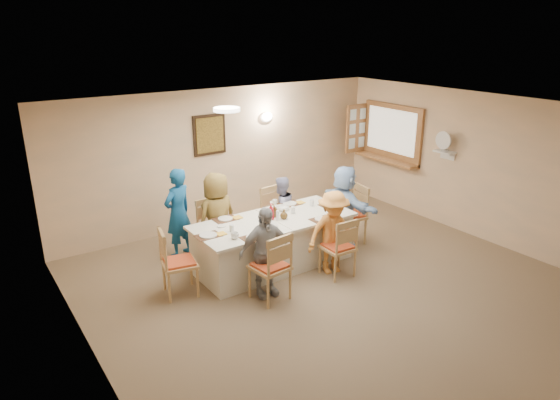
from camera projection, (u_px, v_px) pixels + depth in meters
ground at (349, 297)px, 6.87m from camera, size 7.00×7.00×0.00m
room_walls at (355, 193)px, 6.37m from camera, size 7.00×7.00×7.00m
wall_picture at (210, 135)px, 8.84m from camera, size 0.62×0.05×0.72m
wall_sconce at (267, 117)px, 9.40m from camera, size 0.26×0.09×0.18m
ceiling_light at (227, 109)px, 6.68m from camera, size 0.36×0.36×0.05m
serving_hatch at (392, 133)px, 9.95m from camera, size 0.06×1.50×1.15m
hatch_sill at (386, 159)px, 10.06m from camera, size 0.30×1.50×0.05m
shutter_door at (356, 128)px, 10.41m from camera, size 0.55×0.04×1.00m
fan_shelf at (445, 152)px, 8.90m from camera, size 0.22×0.36×0.03m
desk_fan at (444, 144)px, 8.83m from camera, size 0.30×0.30×0.28m
dining_table at (274, 242)px, 7.67m from camera, size 2.48×1.05×0.76m
chair_back_left at (214, 229)px, 7.94m from camera, size 0.48×0.48×0.94m
chair_back_right at (277, 214)px, 8.58m from camera, size 0.49×0.49×0.92m
chair_front_left at (270, 265)px, 6.69m from camera, size 0.53×0.53×0.99m
chair_front_right at (338, 246)px, 7.34m from camera, size 0.46×0.46×0.93m
chair_left_end at (179, 262)px, 6.80m from camera, size 0.55×0.55×0.97m
chair_right_end at (350, 215)px, 8.45m from camera, size 0.55×0.55×1.00m
diner_back_left at (217, 217)px, 7.76m from camera, size 0.87×0.72×1.43m
diner_back_right at (281, 210)px, 8.45m from camera, size 0.64×0.53×1.16m
diner_front_left at (265, 252)px, 6.73m from camera, size 0.82×0.47×1.29m
diner_front_right at (333, 233)px, 7.37m from camera, size 1.00×0.78×1.28m
diner_right_end at (344, 206)px, 8.32m from camera, size 1.30×0.48×1.38m
caregiver at (178, 213)px, 7.88m from camera, size 0.77×0.72×1.46m
placemat_fl at (254, 238)px, 6.89m from camera, size 0.36×0.27×0.01m
plate_fl at (254, 237)px, 6.89m from camera, size 0.23×0.23×0.01m
napkin_fl at (267, 235)px, 6.95m from camera, size 0.15×0.15×0.01m
placemat_fr at (322, 219)px, 7.53m from camera, size 0.35×0.26×0.01m
plate_fr at (322, 219)px, 7.53m from camera, size 0.22×0.22×0.01m
napkin_fr at (333, 218)px, 7.59m from camera, size 0.14×0.14×0.01m
placemat_bl at (225, 219)px, 7.54m from camera, size 0.36×0.27×0.01m
plate_bl at (225, 219)px, 7.54m from camera, size 0.22×0.22×0.01m
napkin_bl at (237, 217)px, 7.60m from camera, size 0.14×0.14×0.01m
placemat_br at (290, 204)px, 8.19m from camera, size 0.36×0.27×0.01m
plate_br at (290, 203)px, 8.18m from camera, size 0.22×0.22×0.01m
napkin_br at (300, 202)px, 8.24m from camera, size 0.13×0.13×0.01m
placemat_le at (208, 236)px, 6.95m from camera, size 0.35×0.26×0.01m
plate_le at (208, 235)px, 6.95m from camera, size 0.25×0.25×0.02m
napkin_le at (221, 234)px, 7.01m from camera, size 0.13×0.13×0.01m
placemat_re at (331, 205)px, 8.14m from camera, size 0.35×0.26×0.01m
plate_re at (331, 204)px, 8.13m from camera, size 0.25×0.25×0.02m
napkin_re at (341, 203)px, 8.19m from camera, size 0.14×0.14×0.01m
teacup_a at (235, 236)px, 6.85m from camera, size 0.16×0.16×0.09m
teacup_b at (275, 202)px, 8.17m from camera, size 0.12×0.12×0.08m
bowl_a at (270, 226)px, 7.23m from camera, size 0.36×0.36×0.06m
bowl_b at (283, 208)px, 7.91m from camera, size 0.32×0.32×0.06m
condiment_ketchup at (271, 212)px, 7.50m from camera, size 0.14×0.14×0.25m
condiment_brown at (274, 210)px, 7.62m from camera, size 0.16×0.16×0.20m
condiment_malt at (284, 214)px, 7.54m from camera, size 0.16×0.16×0.15m
drinking_glass at (263, 217)px, 7.48m from camera, size 0.06×0.06×0.10m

